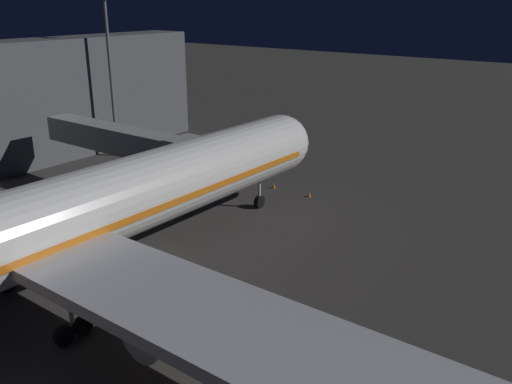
{
  "coord_description": "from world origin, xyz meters",
  "views": [
    {
      "loc": [
        -29.38,
        25.09,
        19.04
      ],
      "look_at": [
        -3.0,
        -9.82,
        3.5
      ],
      "focal_mm": 38.4,
      "sensor_mm": 36.0,
      "label": 1
    }
  ],
  "objects_px": {
    "traffic_cone_nose_port": "(309,194)",
    "traffic_cone_nose_starboard": "(274,186)",
    "jet_bridge": "(133,143)",
    "apron_floodlight_mast": "(110,66)",
    "airliner_at_gate": "(48,227)"
  },
  "relations": [
    {
      "from": "jet_bridge",
      "to": "apron_floodlight_mast",
      "type": "relative_size",
      "value": 1.09
    },
    {
      "from": "airliner_at_gate",
      "to": "jet_bridge",
      "type": "height_order",
      "value": "airliner_at_gate"
    },
    {
      "from": "airliner_at_gate",
      "to": "traffic_cone_nose_port",
      "type": "distance_m",
      "value": 28.24
    },
    {
      "from": "traffic_cone_nose_starboard",
      "to": "apron_floodlight_mast",
      "type": "bearing_deg",
      "value": 4.12
    },
    {
      "from": "airliner_at_gate",
      "to": "jet_bridge",
      "type": "distance_m",
      "value": 20.49
    },
    {
      "from": "airliner_at_gate",
      "to": "apron_floodlight_mast",
      "type": "height_order",
      "value": "apron_floodlight_mast"
    },
    {
      "from": "jet_bridge",
      "to": "traffic_cone_nose_port",
      "type": "height_order",
      "value": "jet_bridge"
    },
    {
      "from": "airliner_at_gate",
      "to": "traffic_cone_nose_port",
      "type": "xyz_separation_m",
      "value": [
        -2.2,
        -27.65,
        -5.28
      ]
    },
    {
      "from": "airliner_at_gate",
      "to": "traffic_cone_nose_port",
      "type": "bearing_deg",
      "value": -94.55
    },
    {
      "from": "airliner_at_gate",
      "to": "apron_floodlight_mast",
      "type": "xyz_separation_m",
      "value": [
        25.5,
        -25.97,
        5.74
      ]
    },
    {
      "from": "apron_floodlight_mast",
      "to": "traffic_cone_nose_starboard",
      "type": "height_order",
      "value": "apron_floodlight_mast"
    },
    {
      "from": "traffic_cone_nose_port",
      "to": "traffic_cone_nose_starboard",
      "type": "xyz_separation_m",
      "value": [
        4.4,
        0.0,
        0.0
      ]
    },
    {
      "from": "traffic_cone_nose_starboard",
      "to": "airliner_at_gate",
      "type": "bearing_deg",
      "value": 94.55
    },
    {
      "from": "jet_bridge",
      "to": "traffic_cone_nose_starboard",
      "type": "bearing_deg",
      "value": -131.07
    },
    {
      "from": "jet_bridge",
      "to": "apron_floodlight_mast",
      "type": "height_order",
      "value": "apron_floodlight_mast"
    }
  ]
}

